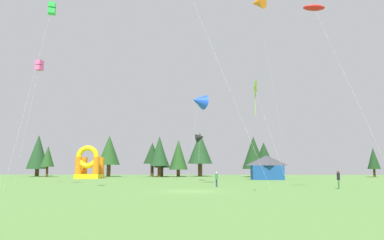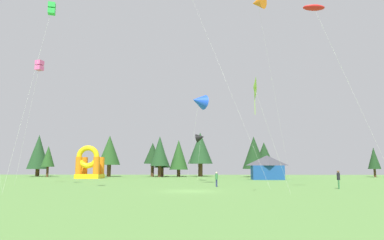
{
  "view_description": "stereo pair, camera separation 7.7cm",
  "coord_description": "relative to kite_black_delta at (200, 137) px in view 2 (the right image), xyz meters",
  "views": [
    {
      "loc": [
        1.24,
        -32.51,
        2.3
      ],
      "look_at": [
        0.0,
        8.51,
        7.7
      ],
      "focal_mm": 32.7,
      "sensor_mm": 36.0,
      "label": 1
    },
    {
      "loc": [
        1.31,
        -32.51,
        2.3
      ],
      "look_at": [
        0.0,
        8.51,
        7.7
      ],
      "focal_mm": 32.7,
      "sensor_mm": 36.0,
      "label": 2
    }
  ],
  "objects": [
    {
      "name": "kite_lime_diamond",
      "position": [
        4.53,
        -28.03,
        1.66
      ],
      "size": [
        3.42,
        2.45,
        9.15
      ],
      "color": "#8CD826",
      "rests_on": "ground_plane"
    },
    {
      "name": "tree_row_5",
      "position": [
        -8.46,
        20.58,
        -2.63
      ],
      "size": [
        3.52,
        3.52,
        6.52
      ],
      "color": "#4C331E",
      "rests_on": "ground_plane"
    },
    {
      "name": "kite_orange_delta",
      "position": [
        8.19,
        -9.27,
        18.08
      ],
      "size": [
        6.61,
        8.14,
        25.97
      ],
      "color": "orange",
      "rests_on": "ground_plane"
    },
    {
      "name": "kite_green_box",
      "position": [
        -12.99,
        -26.58,
        9.34
      ],
      "size": [
        3.22,
        1.28,
        16.73
      ],
      "color": "green",
      "rests_on": "ground_plane"
    },
    {
      "name": "kite_red_parafoil",
      "position": [
        10.63,
        -25.09,
        9.79
      ],
      "size": [
        7.42,
        0.8,
        16.98
      ],
      "color": "red",
      "rests_on": "ground_plane"
    },
    {
      "name": "tree_row_1",
      "position": [
        -32.1,
        16.97,
        -2.54
      ],
      "size": [
        2.68,
        2.68,
        6.51
      ],
      "color": "#4C331E",
      "rests_on": "ground_plane"
    },
    {
      "name": "person_midfield",
      "position": [
        1.93,
        -16.31,
        -5.82
      ],
      "size": [
        0.38,
        0.38,
        1.66
      ],
      "rotation": [
        0.0,
        0.0,
        2.0
      ],
      "color": "navy",
      "rests_on": "ground_plane"
    },
    {
      "name": "tree_row_10",
      "position": [
        35.71,
        17.97,
        -2.97
      ],
      "size": [
        2.49,
        2.49,
        6.09
      ],
      "color": "#4C331E",
      "rests_on": "ground_plane"
    },
    {
      "name": "person_far_side",
      "position": [
        14.12,
        -19.51,
        -5.72
      ],
      "size": [
        0.37,
        0.37,
        1.83
      ],
      "rotation": [
        0.0,
        0.0,
        4.5
      ],
      "color": "#33723F",
      "rests_on": "ground_plane"
    },
    {
      "name": "tree_row_7",
      "position": [
        -0.19,
        21.85,
        -0.64
      ],
      "size": [
        5.43,
        5.43,
        9.67
      ],
      "color": "#4C331E",
      "rests_on": "ground_plane"
    },
    {
      "name": "kite_blue_delta",
      "position": [
        -0.06,
        -13.45,
        3.4
      ],
      "size": [
        2.91,
        3.71,
        11.23
      ],
      "color": "blue",
      "rests_on": "ground_plane"
    },
    {
      "name": "tree_row_8",
      "position": [
        11.09,
        18.11,
        -1.77
      ],
      "size": [
        4.86,
        4.86,
        8.47
      ],
      "color": "#4C331E",
      "rests_on": "ground_plane"
    },
    {
      "name": "tree_row_3",
      "position": [
        -10.68,
        21.12,
        -1.79
      ],
      "size": [
        3.81,
        3.81,
        7.39
      ],
      "color": "#4C331E",
      "rests_on": "ground_plane"
    },
    {
      "name": "tree_row_0",
      "position": [
        -36.11,
        20.95,
        -1.43
      ],
      "size": [
        4.63,
        4.63,
        9.19
      ],
      "color": "#4C331E",
      "rests_on": "ground_plane"
    },
    {
      "name": "tree_row_2",
      "position": [
        -19.76,
        19.24,
        -1.17
      ],
      "size": [
        4.68,
        4.68,
        8.85
      ],
      "color": "#4C331E",
      "rests_on": "ground_plane"
    },
    {
      "name": "tree_row_4",
      "position": [
        -8.65,
        17.5,
        -1.44
      ],
      "size": [
        3.89,
        3.89,
        8.55
      ],
      "color": "#4C331E",
      "rests_on": "ground_plane"
    },
    {
      "name": "tree_row_9",
      "position": [
        13.68,
        20.82,
        -1.83
      ],
      "size": [
        3.85,
        3.85,
        7.42
      ],
      "color": "#4C331E",
      "rests_on": "ground_plane"
    },
    {
      "name": "inflatable_red_slide",
      "position": [
        -20.53,
        8.53,
        -4.52
      ],
      "size": [
        4.41,
        4.21,
        6.02
      ],
      "color": "yellow",
      "rests_on": "ground_plane"
    },
    {
      "name": "festival_tent",
      "position": [
        11.25,
        4.11,
        -4.77
      ],
      "size": [
        5.18,
        3.15,
        4.08
      ],
      "color": "#19478C",
      "rests_on": "ground_plane"
    },
    {
      "name": "kite_pink_box",
      "position": [
        -18.58,
        -16.81,
        7.08
      ],
      "size": [
        2.95,
        1.24,
        14.49
      ],
      "color": "#EA599E",
      "rests_on": "ground_plane"
    },
    {
      "name": "ground_plane",
      "position": [
        -0.85,
        -23.19,
        -6.81
      ],
      "size": [
        120.0,
        120.0,
        0.0
      ],
      "primitive_type": "plane",
      "color": "#5B8C42"
    },
    {
      "name": "kite_black_delta",
      "position": [
        0.0,
        0.0,
        0.0
      ],
      "size": [
        1.81,
        2.38,
        7.61
      ],
      "color": "black",
      "rests_on": "ground_plane"
    },
    {
      "name": "tree_row_6",
      "position": [
        -4.83,
        19.83,
        -2.13
      ],
      "size": [
        4.02,
        4.02,
        7.9
      ],
      "color": "#4C331E",
      "rests_on": "ground_plane"
    }
  ]
}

